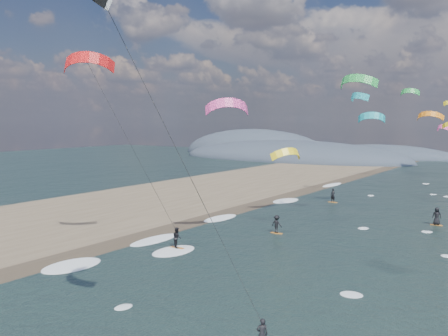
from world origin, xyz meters
The scene contains 9 objects.
ground centered at (0.00, 0.00, 0.00)m, with size 260.00×260.00×0.00m, color black.
sand_strip centered at (-24.00, 10.00, 0.00)m, with size 26.00×240.00×0.00m, color brown.
wet_sand_strip centered at (-12.00, 10.00, 0.00)m, with size 3.00×240.00×0.00m, color #382D23.
coastal_hills centered at (-44.84, 107.86, 0.00)m, with size 80.00×41.00×15.00m.
kitesurfer_near_a centered at (4.71, -2.63, 12.24)m, with size 7.58×8.95×16.73m.
kitesurfer_near_b centered at (-9.21, 9.64, 10.30)m, with size 7.07×8.99×15.75m.
far_kitesurfers centered at (0.91, 30.89, 0.87)m, with size 14.72×19.67×1.79m.
bg_kite_field centered at (-0.52, 52.71, 11.59)m, with size 12.42×76.45×9.44m.
shoreline_surf centered at (-10.80, 14.75, 0.00)m, with size 2.40×79.40×0.11m.
Camera 1 is at (18.38, -16.62, 10.39)m, focal length 40.00 mm.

